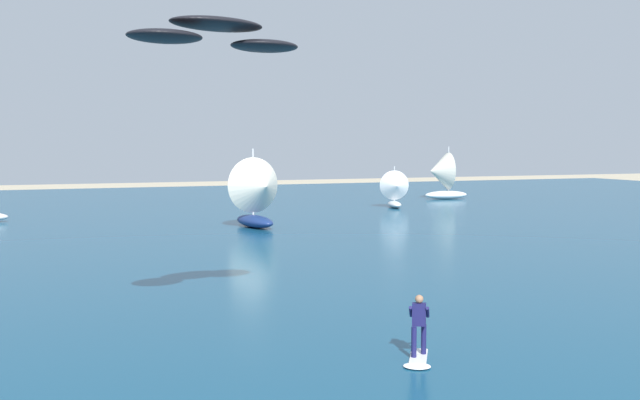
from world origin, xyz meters
The scene contains 6 objects.
ocean centered at (0.00, 51.44, 0.05)m, with size 160.00×90.00×0.10m, color navy.
kitesurfer centered at (2.78, 14.23, 0.70)m, with size 1.50×1.96×1.67m.
kite centered at (-1.45, 18.58, 8.85)m, with size 5.74×3.35×0.83m.
sailboat_mid_right centered at (32.64, 64.25, 2.53)m, with size 4.63×3.97×5.30m.
sailboat_center_horizon centered at (7.89, 45.46, 2.52)m, with size 4.02×4.65×5.28m.
sailboat_trailing centered at (23.58, 56.39, 1.77)m, with size 2.85×3.24×3.65m.
Camera 1 is at (-6.79, -3.17, 5.75)m, focal length 43.05 mm.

